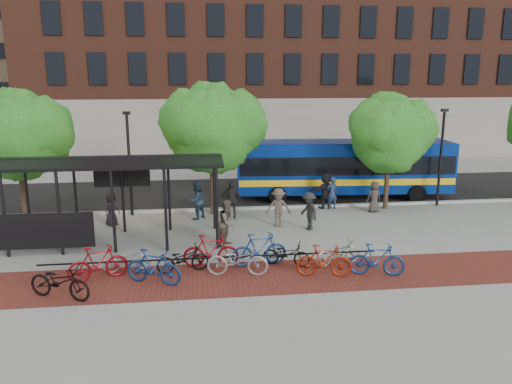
{
  "coord_description": "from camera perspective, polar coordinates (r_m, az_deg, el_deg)",
  "views": [
    {
      "loc": [
        -3.75,
        -20.94,
        6.78
      ],
      "look_at": [
        -1.09,
        1.07,
        1.6
      ],
      "focal_mm": 35.0,
      "sensor_mm": 36.0,
      "label": 1
    }
  ],
  "objects": [
    {
      "name": "bike_rack_rail",
      "position": [
        18.16,
        -5.04,
        -8.83
      ],
      "size": [
        12.0,
        0.05,
        0.95
      ],
      "primitive_type": "cube",
      "color": "black",
      "rests_on": "ground"
    },
    {
      "name": "tree_c",
      "position": [
        26.35,
        15.17,
        6.76
      ],
      "size": [
        4.66,
        3.8,
        5.92
      ],
      "color": "#382619",
      "rests_on": "ground"
    },
    {
      "name": "bike_7",
      "position": [
        18.26,
        0.35,
        -6.56
      ],
      "size": [
        2.12,
        0.86,
        1.24
      ],
      "primitive_type": "imported",
      "rotation": [
        0.0,
        0.0,
        1.71
      ],
      "color": "navy",
      "rests_on": "ground"
    },
    {
      "name": "pedestrian_8",
      "position": [
        20.32,
        -3.27,
        -3.52
      ],
      "size": [
        1.12,
        1.17,
        1.91
      ],
      "primitive_type": "imported",
      "rotation": [
        0.0,
        0.0,
        0.98
      ],
      "color": "brown",
      "rests_on": "ground"
    },
    {
      "name": "pedestrian_7",
      "position": [
        26.16,
        8.68,
        -0.12
      ],
      "size": [
        0.68,
        0.52,
        1.68
      ],
      "primitive_type": "imported",
      "rotation": [
        0.0,
        0.0,
        3.35
      ],
      "color": "#21304E",
      "rests_on": "ground"
    },
    {
      "name": "bike_0",
      "position": [
        16.82,
        -21.52,
        -9.51
      ],
      "size": [
        2.26,
        1.55,
        1.13
      ],
      "primitive_type": "imported",
      "rotation": [
        0.0,
        0.0,
        1.15
      ],
      "color": "black",
      "rests_on": "ground"
    },
    {
      "name": "pedestrian_3",
      "position": [
        22.81,
        2.58,
        -1.8
      ],
      "size": [
        1.26,
        0.85,
        1.8
      ],
      "primitive_type": "imported",
      "rotation": [
        0.0,
        0.0,
        -0.17
      ],
      "color": "brown",
      "rests_on": "ground"
    },
    {
      "name": "bike_10",
      "position": [
        18.62,
        9.38,
        -6.81
      ],
      "size": [
        1.93,
        1.1,
        0.96
      ],
      "primitive_type": "imported",
      "rotation": [
        0.0,
        0.0,
        1.84
      ],
      "color": "#A2A3A5",
      "rests_on": "ground"
    },
    {
      "name": "bus",
      "position": [
        28.51,
        9.96,
        3.0
      ],
      "size": [
        12.11,
        3.43,
        3.23
      ],
      "rotation": [
        0.0,
        0.0,
        -0.07
      ],
      "color": "navy",
      "rests_on": "ground"
    },
    {
      "name": "bike_6",
      "position": [
        17.41,
        -2.13,
        -7.79
      ],
      "size": [
        2.21,
        1.03,
        1.12
      ],
      "primitive_type": "imported",
      "rotation": [
        0.0,
        0.0,
        1.43
      ],
      "color": "#949496",
      "rests_on": "ground"
    },
    {
      "name": "asphalt_street",
      "position": [
        29.95,
        0.47,
        0.08
      ],
      "size": [
        160.0,
        8.0,
        0.01
      ],
      "primitive_type": "cube",
      "color": "black",
      "rests_on": "ground"
    },
    {
      "name": "tree_a",
      "position": [
        25.74,
        -25.5,
        6.22
      ],
      "size": [
        4.9,
        4.0,
        6.18
      ],
      "color": "#382619",
      "rests_on": "ground"
    },
    {
      "name": "bike_8",
      "position": [
        18.32,
        3.47,
        -7.06
      ],
      "size": [
        1.84,
        1.17,
        0.91
      ],
      "primitive_type": "imported",
      "rotation": [
        0.0,
        0.0,
        1.22
      ],
      "color": "black",
      "rests_on": "ground"
    },
    {
      "name": "tree_b",
      "position": [
        24.41,
        -4.93,
        7.65
      ],
      "size": [
        5.15,
        4.2,
        6.47
      ],
      "color": "#382619",
      "rests_on": "ground"
    },
    {
      "name": "pedestrian_5",
      "position": [
        26.28,
        7.98,
        0.17
      ],
      "size": [
        1.81,
        1.17,
        1.87
      ],
      "primitive_type": "imported",
      "rotation": [
        0.0,
        0.0,
        3.53
      ],
      "color": "black",
      "rests_on": "ground"
    },
    {
      "name": "building_brick",
      "position": [
        49.02,
        9.82,
        16.74
      ],
      "size": [
        55.0,
        14.0,
        20.0
      ],
      "primitive_type": "cube",
      "color": "brown",
      "rests_on": "ground"
    },
    {
      "name": "lamp_post_left",
      "position": [
        25.08,
        -14.28,
        3.49
      ],
      "size": [
        0.35,
        0.2,
        5.12
      ],
      "color": "black",
      "rests_on": "ground"
    },
    {
      "name": "pedestrian_2",
      "position": [
        24.2,
        -6.84,
        -0.92
      ],
      "size": [
        1.15,
        1.13,
        1.87
      ],
      "primitive_type": "imported",
      "rotation": [
        0.0,
        0.0,
        3.88
      ],
      "color": "#21364D",
      "rests_on": "ground"
    },
    {
      "name": "bike_4",
      "position": [
        17.91,
        -8.37,
        -7.58
      ],
      "size": [
        1.93,
        0.97,
        0.97
      ],
      "primitive_type": "imported",
      "rotation": [
        0.0,
        0.0,
        1.75
      ],
      "color": "black",
      "rests_on": "ground"
    },
    {
      "name": "lamp_post_right",
      "position": [
        27.95,
        20.38,
        4.03
      ],
      "size": [
        0.35,
        0.2,
        5.12
      ],
      "color": "black",
      "rests_on": "ground"
    },
    {
      "name": "bike_1",
      "position": [
        17.85,
        -17.62,
        -7.75
      ],
      "size": [
        2.07,
        1.25,
        1.2
      ],
      "primitive_type": "imported",
      "rotation": [
        0.0,
        0.0,
        1.94
      ],
      "color": "maroon",
      "rests_on": "ground"
    },
    {
      "name": "pedestrian_9",
      "position": [
        22.45,
        6.07,
        -2.2
      ],
      "size": [
        1.0,
        1.28,
        1.73
      ],
      "primitive_type": "imported",
      "rotation": [
        0.0,
        0.0,
        5.08
      ],
      "color": "#252525",
      "rests_on": "ground"
    },
    {
      "name": "pedestrian_6",
      "position": [
        25.97,
        13.36,
        -0.54
      ],
      "size": [
        0.86,
        0.65,
        1.58
      ],
      "primitive_type": "imported",
      "rotation": [
        0.0,
        0.0,
        3.34
      ],
      "color": "#3F3533",
      "rests_on": "ground"
    },
    {
      "name": "bike_11",
      "position": [
        17.89,
        13.64,
        -7.52
      ],
      "size": [
        2.0,
        0.99,
        1.16
      ],
      "primitive_type": "imported",
      "rotation": [
        0.0,
        0.0,
        1.33
      ],
      "color": "navy",
      "rests_on": "ground"
    },
    {
      "name": "bike_3",
      "position": [
        17.05,
        -11.66,
        -8.39
      ],
      "size": [
        2.05,
        1.31,
        1.2
      ],
      "primitive_type": "imported",
      "rotation": [
        0.0,
        0.0,
        1.16
      ],
      "color": "navy",
      "rests_on": "ground"
    },
    {
      "name": "curb",
      "position": [
        26.1,
        1.59,
        -1.78
      ],
      "size": [
        160.0,
        0.25,
        0.12
      ],
      "primitive_type": "cube",
      "color": "#B7B7B2",
      "rests_on": "ground"
    },
    {
      "name": "ground",
      "position": [
        22.32,
        3.11,
        -4.55
      ],
      "size": [
        160.0,
        160.0,
        0.0
      ],
      "primitive_type": "plane",
      "color": "#9E9E99",
      "rests_on": "ground"
    },
    {
      "name": "bike_9",
      "position": [
        17.45,
        7.8,
        -7.79
      ],
      "size": [
        1.99,
        0.89,
        1.16
      ],
      "primitive_type": "imported",
      "rotation": [
        0.0,
        0.0,
        1.38
      ],
      "color": "maroon",
      "rests_on": "ground"
    },
    {
      "name": "building_tower",
      "position": [
        62.7,
        -19.32,
        19.99
      ],
      "size": [
        22.0,
        22.0,
        30.0
      ],
      "primitive_type": "cube",
      "color": "#7A664C",
      "rests_on": "ground"
    },
    {
      "name": "bus_shelter",
      "position": [
        21.26,
        -18.7,
        2.21
      ],
      "size": [
        10.6,
        3.07,
        3.6
      ],
      "color": "black",
      "rests_on": "ground"
    },
    {
      "name": "pedestrian_4",
      "position": [
        24.1,
        -2.85,
        -0.9
      ],
      "size": [
        1.17,
        0.66,
        1.87
      ],
      "primitive_type": "imported",
      "rotation": [
        0.0,
        0.0,
        6.09
      ],
      "color": "#282828",
      "rests_on": "ground"
    },
    {
      "name": "brick_strip",
      "position": [
        17.41,
        -0.59,
        -9.76
      ],
      "size": [
        24.0,
        3.0,
        0.01
      ],
      "primitive_type": "cube",
      "color": "maroon",
      "rests_on": "ground"
    },
    {
      "name": "bike_2",
      "position": [
        18.41,
        -14.5,
        -7.44
      ],
      "size": [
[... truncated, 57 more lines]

